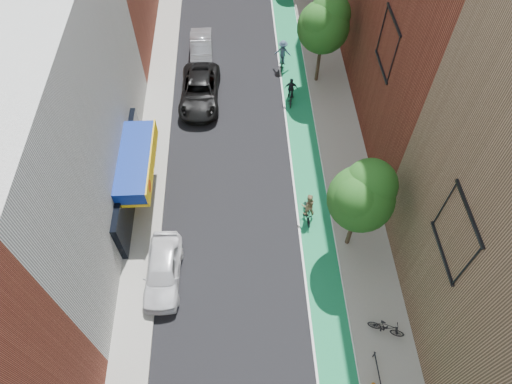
{
  "coord_description": "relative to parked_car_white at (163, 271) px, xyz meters",
  "views": [
    {
      "loc": [
        -0.18,
        -2.76,
        22.69
      ],
      "look_at": [
        0.56,
        12.78,
        1.5
      ],
      "focal_mm": 32.0,
      "sensor_mm": 36.0,
      "label": 1
    }
  ],
  "objects": [
    {
      "name": "cyclist_lane_mid",
      "position": [
        8.08,
        13.55,
        -0.07
      ],
      "size": [
        0.99,
        1.84,
        1.96
      ],
      "rotation": [
        0.0,
        0.0,
        3.0
      ],
      "color": "black",
      "rests_on": "ground"
    },
    {
      "name": "parked_car_silver",
      "position": [
        1.6,
        18.89,
        -0.01
      ],
      "size": [
        1.76,
        4.76,
        1.56
      ],
      "primitive_type": "imported",
      "rotation": [
        0.0,
        0.0,
        0.02
      ],
      "color": "#93959B",
      "rests_on": "ground"
    },
    {
      "name": "sidewalk_right",
      "position": [
        11.1,
        17.64,
        -0.71
      ],
      "size": [
        3.0,
        68.0,
        0.15
      ],
      "primitive_type": "cube",
      "color": "gray",
      "rests_on": "ground"
    },
    {
      "name": "tree_mid",
      "position": [
        10.25,
        15.66,
        4.1
      ],
      "size": [
        3.55,
        3.53,
        6.74
      ],
      "color": "#332619",
      "rests_on": "ground"
    },
    {
      "name": "cyclist_lane_far",
      "position": [
        7.8,
        17.53,
        0.22
      ],
      "size": [
        1.33,
        1.87,
        2.22
      ],
      "rotation": [
        0.0,
        0.0,
        2.93
      ],
      "color": "black",
      "rests_on": "ground"
    },
    {
      "name": "bike_lane",
      "position": [
        8.6,
        17.64,
        -0.78
      ],
      "size": [
        2.0,
        68.0,
        0.01
      ],
      "primitive_type": "cube",
      "color": "#147436",
      "rests_on": "ground"
    },
    {
      "name": "parked_car_black",
      "position": [
        1.6,
        14.0,
        0.03
      ],
      "size": [
        2.9,
        5.96,
        1.63
      ],
      "primitive_type": "imported",
      "rotation": [
        0.0,
        0.0,
        -0.03
      ],
      "color": "black",
      "rests_on": "ground"
    },
    {
      "name": "tree_near",
      "position": [
        10.25,
        1.66,
        3.87
      ],
      "size": [
        3.4,
        3.36,
        6.42
      ],
      "color": "#332619",
      "rests_on": "ground"
    },
    {
      "name": "parked_bike_mid",
      "position": [
        11.2,
        -3.58,
        -0.08
      ],
      "size": [
        1.89,
        1.21,
        1.1
      ],
      "primitive_type": "imported",
      "rotation": [
        0.0,
        0.0,
        1.16
      ],
      "color": "black",
      "rests_on": "sidewalk_right"
    },
    {
      "name": "sidewalk_left",
      "position": [
        -1.4,
        17.64,
        -0.71
      ],
      "size": [
        2.0,
        68.0,
        0.15
      ],
      "primitive_type": "cube",
      "color": "gray",
      "rests_on": "ground"
    },
    {
      "name": "building_left_white",
      "position": [
        -6.4,
        5.64,
        5.22
      ],
      "size": [
        8.0,
        20.0,
        12.0
      ],
      "primitive_type": "cube",
      "color": "silver",
      "rests_on": "ground"
    },
    {
      "name": "cyclist_lane_near",
      "position": [
        8.11,
        3.53,
        0.07
      ],
      "size": [
        0.86,
        1.82,
        2.04
      ],
      "rotation": [
        0.0,
        0.0,
        3.2
      ],
      "color": "black",
      "rests_on": "ground"
    },
    {
      "name": "parked_car_white",
      "position": [
        0.0,
        0.0,
        0.0
      ],
      "size": [
        1.96,
        4.65,
        1.57
      ],
      "primitive_type": "imported",
      "rotation": [
        0.0,
        0.0,
        -0.02
      ],
      "color": "white",
      "rests_on": "ground"
    }
  ]
}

